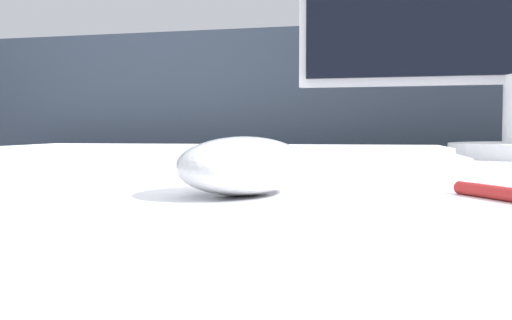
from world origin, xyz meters
TOP-DOWN VIEW (x-y plane):
  - partition_panel at (0.00, 0.65)m, footprint 5.00×0.03m
  - computer_mouse_near at (-0.04, -0.24)m, footprint 0.09×0.12m
  - keyboard at (-0.12, -0.03)m, footprint 0.45×0.16m

SIDE VIEW (x-z plane):
  - partition_panel at x=0.00m, z-range 0.00..1.00m
  - keyboard at x=-0.12m, z-range 0.75..0.78m
  - computer_mouse_near at x=-0.04m, z-range 0.75..0.79m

